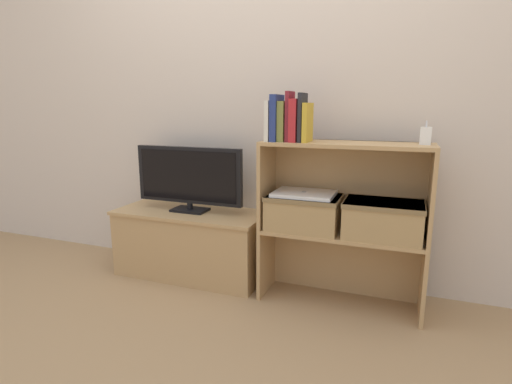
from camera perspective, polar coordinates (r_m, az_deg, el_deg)
ground_plane at (r=2.35m, az=-1.32°, el=-14.97°), size 16.00×16.00×0.00m
wall_back at (r=2.49m, az=2.30°, el=15.14°), size 10.00×0.05×2.40m
tv_stand at (r=2.61m, az=-9.24°, el=-7.17°), size 0.95×0.41×0.42m
tv at (r=2.50m, az=-9.59°, el=2.13°), size 0.71×0.14×0.40m
bookshelf_lower_tier at (r=2.31m, az=12.18°, el=-8.65°), size 0.87×0.30×0.41m
bookshelf_upper_tier at (r=2.19m, az=12.71°, el=2.38°), size 0.87×0.30×0.48m
book_ivory at (r=2.15m, az=2.08°, el=10.11°), size 0.02×0.15×0.21m
book_navy at (r=2.14m, az=3.00°, el=10.51°), size 0.03×0.16×0.24m
book_olive at (r=2.13m, az=3.96°, el=10.03°), size 0.03×0.14×0.21m
book_maroon at (r=2.12m, az=4.85°, el=10.68°), size 0.02×0.12×0.26m
book_crimson at (r=2.11m, az=5.70°, el=10.14°), size 0.04×0.15×0.22m
book_charcoal at (r=2.10m, az=6.65°, el=10.51°), size 0.02×0.13×0.25m
book_mustard at (r=2.10m, az=7.39°, el=9.81°), size 0.03×0.15×0.20m
baby_monitor at (r=2.09m, az=23.07°, el=7.40°), size 0.05×0.03×0.12m
storage_basket_left at (r=2.20m, az=6.84°, el=-2.64°), size 0.39×0.26×0.19m
storage_basket_right at (r=2.15m, az=17.68°, el=-3.53°), size 0.39×0.26×0.19m
laptop at (r=2.18m, az=6.90°, el=-0.23°), size 0.32×0.24×0.02m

